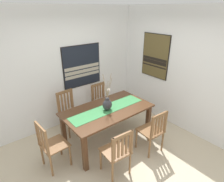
{
  "coord_description": "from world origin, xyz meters",
  "views": [
    {
      "loc": [
        -1.85,
        -2.05,
        2.63
      ],
      "look_at": [
        0.3,
        0.61,
        1.11
      ],
      "focal_mm": 30.26,
      "sensor_mm": 36.0,
      "label": 1
    }
  ],
  "objects": [
    {
      "name": "dining_table",
      "position": [
        0.16,
        0.59,
        0.66
      ],
      "size": [
        1.77,
        0.97,
        0.77
      ],
      "color": "#51331E",
      "rests_on": "ground_plane"
    },
    {
      "name": "centerpiece_vase",
      "position": [
        0.14,
        0.56,
        0.9
      ],
      "size": [
        0.2,
        0.22,
        0.75
      ],
      "color": "#333338",
      "rests_on": "dining_table"
    },
    {
      "name": "chair_0",
      "position": [
        -1.04,
        0.61,
        0.48
      ],
      "size": [
        0.44,
        0.44,
        0.93
      ],
      "color": "brown",
      "rests_on": "ground_plane"
    },
    {
      "name": "painting_on_side_wall",
      "position": [
        1.79,
        0.8,
        1.55
      ],
      "size": [
        0.05,
        0.77,
        1.05
      ],
      "color": "black"
    },
    {
      "name": "chair_4",
      "position": [
        0.61,
        1.43,
        0.48
      ],
      "size": [
        0.43,
        0.43,
        0.9
      ],
      "color": "brown",
      "rests_on": "ground_plane"
    },
    {
      "name": "ground_plane",
      "position": [
        0.0,
        0.0,
        -0.01
      ],
      "size": [
        6.4,
        6.4,
        0.03
      ],
      "primitive_type": "cube",
      "color": "beige"
    },
    {
      "name": "wall_side",
      "position": [
        1.86,
        0.0,
        1.35
      ],
      "size": [
        0.12,
        6.4,
        2.7
      ],
      "primitive_type": "cube",
      "color": "white",
      "rests_on": "ground_plane"
    },
    {
      "name": "chair_1",
      "position": [
        0.63,
        -0.22,
        0.49
      ],
      "size": [
        0.44,
        0.44,
        0.91
      ],
      "color": "brown",
      "rests_on": "ground_plane"
    },
    {
      "name": "table_runner",
      "position": [
        0.16,
        0.59,
        0.77
      ],
      "size": [
        1.62,
        0.36,
        0.01
      ],
      "primitive_type": "cube",
      "color": "#388447",
      "rests_on": "dining_table"
    },
    {
      "name": "chair_2",
      "position": [
        -0.27,
        -0.23,
        0.48
      ],
      "size": [
        0.45,
        0.45,
        0.91
      ],
      "color": "brown",
      "rests_on": "ground_plane"
    },
    {
      "name": "chair_3",
      "position": [
        -0.29,
        1.42,
        0.5
      ],
      "size": [
        0.45,
        0.45,
        0.96
      ],
      "color": "brown",
      "rests_on": "ground_plane"
    },
    {
      "name": "painting_on_back_wall",
      "position": [
        0.33,
        1.79,
        1.35
      ],
      "size": [
        1.0,
        0.05,
        1.0
      ],
      "color": "black"
    },
    {
      "name": "wall_back",
      "position": [
        0.0,
        1.86,
        1.35
      ],
      "size": [
        6.4,
        0.12,
        2.7
      ],
      "primitive_type": "cube",
      "color": "white",
      "rests_on": "ground_plane"
    }
  ]
}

